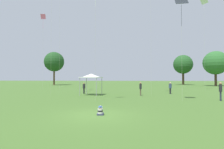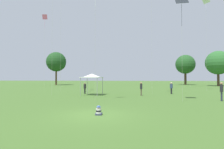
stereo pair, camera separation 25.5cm
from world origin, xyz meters
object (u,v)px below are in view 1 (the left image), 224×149
person_standing_1 (221,89)px  kite_1 (181,3)px  seated_toddler (100,111)px  person_standing_2 (84,87)px  canopy_tent (91,76)px  kite_5 (204,3)px  kite_2 (43,20)px  distant_tree_1 (183,64)px  distant_tree_0 (54,62)px  distant_tree_2 (215,63)px  person_standing_0 (170,87)px  person_standing_3 (141,87)px

person_standing_1 → kite_1: kite_1 is taller
seated_toddler → kite_1: size_ratio=0.06×
person_standing_2 → canopy_tent: canopy_tent is taller
person_standing_2 → kite_5: kite_5 is taller
kite_2 → distant_tree_1: (35.12, 31.01, -6.93)m
seated_toddler → person_standing_1: bearing=32.1°
distant_tree_0 → distant_tree_1: (43.19, 9.29, -0.59)m
person_standing_1 → distant_tree_2: 38.97m
person_standing_0 → seated_toddler: bearing=-148.9°
kite_2 → kite_5: 30.48m
person_standing_0 → distant_tree_2: distant_tree_2 is taller
seated_toddler → person_standing_0: (7.06, 15.24, 0.74)m
person_standing_1 → kite_1: size_ratio=0.18×
kite_5 → person_standing_1: bearing=176.5°
distant_tree_0 → person_standing_0: bearing=-42.7°
canopy_tent → kite_2: 19.91m
person_standing_3 → person_standing_0: bearing=68.9°
person_standing_1 → distant_tree_1: distant_tree_1 is taller
kite_5 → distant_tree_1: size_ratio=1.58×
kite_1 → distant_tree_0: distant_tree_0 is taller
person_standing_2 → kite_1: size_ratio=0.16×
person_standing_0 → kite_5: bearing=8.9°
kite_2 → distant_tree_2: size_ratio=1.49×
person_standing_2 → distant_tree_1: bearing=-69.5°
canopy_tent → distant_tree_2: size_ratio=0.28×
seated_toddler → distant_tree_2: 50.78m
distant_tree_1 → canopy_tent: bearing=-118.6°
person_standing_1 → kite_1: bearing=60.9°
distant_tree_2 → person_standing_0: bearing=-122.8°
kite_2 → kite_5: kite_5 is taller
canopy_tent → distant_tree_0: distant_tree_0 is taller
person_standing_1 → person_standing_0: bearing=-19.7°
distant_tree_0 → distant_tree_2: distant_tree_0 is taller
person_standing_0 → kite_2: bearing=128.7°
person_standing_0 → person_standing_1: 8.00m
seated_toddler → person_standing_3: 12.67m
kite_1 → person_standing_1: bearing=61.6°
person_standing_0 → kite_5: size_ratio=0.10×
person_standing_3 → kite_5: bearing=74.5°
seated_toddler → distant_tree_1: distant_tree_1 is taller
canopy_tent → distant_tree_1: distant_tree_1 is taller
kite_2 → distant_tree_0: (-8.06, 21.72, -6.34)m
person_standing_3 → kite_5: 20.78m
person_standing_0 → kite_2: size_ratio=0.11×
distant_tree_0 → distant_tree_2: (49.60, -0.62, -0.98)m
person_standing_1 → distant_tree_0: 50.53m
seated_toddler → canopy_tent: 12.86m
person_standing_3 → canopy_tent: size_ratio=0.61×
kite_5 → distant_tree_1: kite_5 is taller
distant_tree_1 → person_standing_3: bearing=-111.4°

